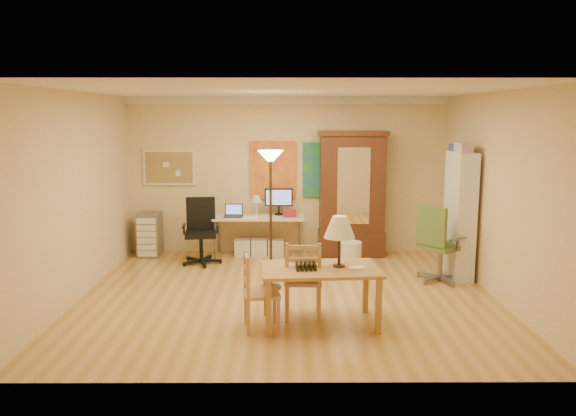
{
  "coord_description": "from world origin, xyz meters",
  "views": [
    {
      "loc": [
        -0.03,
        -7.25,
        2.39
      ],
      "look_at": [
        0.0,
        0.3,
        1.14
      ],
      "focal_mm": 35.0,
      "sensor_mm": 36.0,
      "label": 1
    }
  ],
  "objects_px": {
    "office_chair_black": "(201,246)",
    "armoire": "(352,202)",
    "dining_table": "(327,256)",
    "office_chair_green": "(439,261)",
    "computer_desk": "(261,232)",
    "bookshelf": "(460,215)"
  },
  "relations": [
    {
      "from": "dining_table",
      "to": "office_chair_green",
      "type": "distance_m",
      "value": 2.47
    },
    {
      "from": "computer_desk",
      "to": "office_chair_black",
      "type": "relative_size",
      "value": 1.43
    },
    {
      "from": "office_chair_black",
      "to": "armoire",
      "type": "relative_size",
      "value": 0.5
    },
    {
      "from": "computer_desk",
      "to": "office_chair_green",
      "type": "height_order",
      "value": "computer_desk"
    },
    {
      "from": "computer_desk",
      "to": "bookshelf",
      "type": "distance_m",
      "value": 3.29
    },
    {
      "from": "armoire",
      "to": "office_chair_green",
      "type": "bearing_deg",
      "value": -55.51
    },
    {
      "from": "dining_table",
      "to": "office_chair_green",
      "type": "relative_size",
      "value": 1.24
    },
    {
      "from": "armoire",
      "to": "bookshelf",
      "type": "relative_size",
      "value": 1.14
    },
    {
      "from": "computer_desk",
      "to": "armoire",
      "type": "height_order",
      "value": "armoire"
    },
    {
      "from": "office_chair_black",
      "to": "computer_desk",
      "type": "bearing_deg",
      "value": 26.83
    },
    {
      "from": "computer_desk",
      "to": "armoire",
      "type": "relative_size",
      "value": 0.72
    },
    {
      "from": "office_chair_green",
      "to": "bookshelf",
      "type": "xyz_separation_m",
      "value": [
        0.35,
        0.25,
        0.63
      ]
    },
    {
      "from": "office_chair_black",
      "to": "armoire",
      "type": "xyz_separation_m",
      "value": [
        2.51,
        0.57,
        0.64
      ]
    },
    {
      "from": "dining_table",
      "to": "armoire",
      "type": "distance_m",
      "value": 3.33
    },
    {
      "from": "office_chair_green",
      "to": "bookshelf",
      "type": "relative_size",
      "value": 0.6
    },
    {
      "from": "dining_table",
      "to": "armoire",
      "type": "bearing_deg",
      "value": 78.63
    },
    {
      "from": "armoire",
      "to": "bookshelf",
      "type": "bearing_deg",
      "value": -42.86
    },
    {
      "from": "dining_table",
      "to": "bookshelf",
      "type": "distance_m",
      "value": 2.85
    },
    {
      "from": "dining_table",
      "to": "office_chair_green",
      "type": "bearing_deg",
      "value": 43.6
    },
    {
      "from": "office_chair_black",
      "to": "bookshelf",
      "type": "distance_m",
      "value": 4.08
    },
    {
      "from": "computer_desk",
      "to": "dining_table",
      "type": "bearing_deg",
      "value": -74.17
    },
    {
      "from": "armoire",
      "to": "bookshelf",
      "type": "distance_m",
      "value": 1.97
    }
  ]
}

